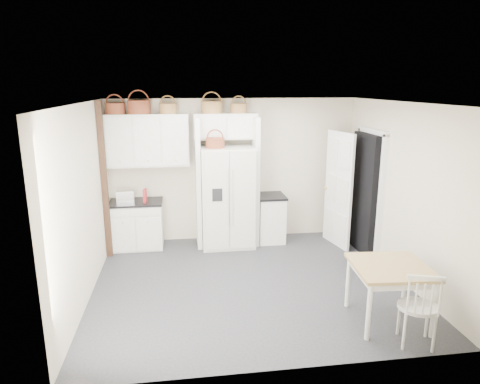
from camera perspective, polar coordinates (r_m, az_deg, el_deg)
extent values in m
plane|color=#272727|center=(6.44, 1.35, -12.00)|extent=(4.50, 4.50, 0.00)
plane|color=white|center=(5.78, 1.50, 11.80)|extent=(4.50, 4.50, 0.00)
plane|color=beige|center=(7.91, -0.95, 2.94)|extent=(4.50, 0.00, 4.50)
plane|color=beige|center=(6.04, -20.14, -1.47)|extent=(0.00, 4.00, 4.00)
plane|color=beige|center=(6.72, 20.72, -0.01)|extent=(0.00, 4.00, 4.00)
cube|color=silver|center=(7.61, -1.71, -0.64)|extent=(0.92, 0.74, 1.79)
cube|color=beige|center=(7.83, -13.53, -4.34)|extent=(0.88, 0.55, 0.81)
cube|color=beige|center=(7.95, 4.05, -3.60)|extent=(0.47, 0.57, 0.84)
cube|color=olive|center=(5.64, 19.18, -12.66)|extent=(0.95, 0.95, 0.73)
cube|color=beige|center=(5.27, 22.64, -13.95)|extent=(0.54, 0.51, 0.90)
cube|color=black|center=(7.71, -13.71, -1.35)|extent=(0.91, 0.59, 0.04)
cube|color=black|center=(7.83, 4.11, -0.56)|extent=(0.51, 0.61, 0.04)
cube|color=silver|center=(7.67, -15.04, -0.57)|extent=(0.30, 0.18, 0.20)
cube|color=red|center=(7.58, -12.56, -0.47)|extent=(0.06, 0.16, 0.24)
cube|color=beige|center=(7.58, -12.67, -0.54)|extent=(0.04, 0.15, 0.22)
cylinder|color=maroon|center=(7.61, -16.32, 10.63)|extent=(0.33, 0.33, 0.19)
cylinder|color=maroon|center=(7.57, -13.34, 10.96)|extent=(0.39, 0.39, 0.23)
cylinder|color=olive|center=(7.54, -9.59, 10.91)|extent=(0.30, 0.30, 0.17)
cylinder|color=olive|center=(7.56, -3.80, 11.21)|extent=(0.37, 0.37, 0.21)
cylinder|color=olive|center=(7.61, -0.19, 11.11)|extent=(0.29, 0.29, 0.17)
cylinder|color=maroon|center=(7.30, -3.34, 6.55)|extent=(0.32, 0.32, 0.17)
cube|color=beige|center=(7.61, -12.17, 6.76)|extent=(1.40, 0.34, 0.90)
cube|color=beige|center=(7.61, -1.95, 8.77)|extent=(1.12, 0.34, 0.45)
cube|color=beige|center=(7.59, -5.62, 1.25)|extent=(0.08, 0.60, 2.30)
cube|color=beige|center=(7.70, 1.99, 1.49)|extent=(0.08, 0.60, 2.30)
cube|color=black|center=(7.32, -17.65, 1.36)|extent=(0.09, 0.09, 2.60)
cube|color=black|center=(7.61, 16.40, -0.22)|extent=(0.18, 0.85, 2.05)
cube|color=white|center=(7.77, 12.97, 0.29)|extent=(0.21, 0.79, 2.05)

